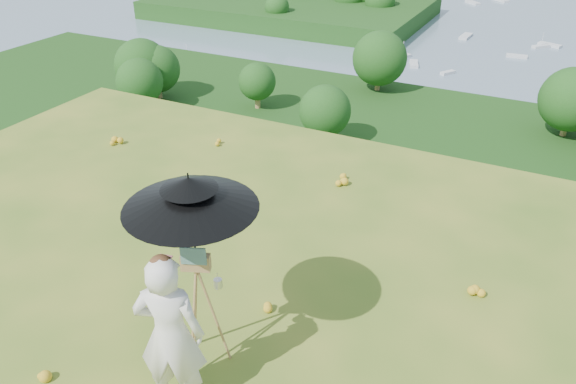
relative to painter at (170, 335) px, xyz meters
The scene contains 11 objects.
ground 1.18m from the painter, 168.54° to the left, with size 14.00×14.00×0.00m, color #426C1F.
forest_slope 46.17m from the painter, 91.13° to the left, with size 140.00×56.00×22.00m, color #19380F.
shoreline_tier 83.73m from the painter, 90.53° to the left, with size 170.00×28.00×8.00m, color gray.
slope_trees 38.59m from the painter, 91.13° to the left, with size 110.00×50.00×6.00m, color #1A4715, non-canonical shape.
harbor_town 81.08m from the painter, 90.53° to the left, with size 110.00×22.00×5.00m, color silver, non-canonical shape.
moored_boats 165.34m from the painter, 94.68° to the left, with size 140.00×140.00×0.70m, color silver, non-canonical shape.
wildflowers 1.19m from the painter, 150.67° to the left, with size 10.00×10.50×0.12m, color gold, non-canonical shape.
painter is the anchor object (origin of this frame).
field_easel 0.63m from the painter, 97.74° to the left, with size 0.61×0.61×1.60m, color #AF8549, non-canonical shape.
sun_umbrella 1.12m from the painter, 98.27° to the left, with size 1.34×1.34×1.08m, color black, non-canonical shape.
painter_cap 0.88m from the painter, ahead, with size 0.21×0.26×0.10m, color #CB6F72, non-canonical shape.
Camera 1 is at (3.53, -3.23, 4.86)m, focal length 35.00 mm.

